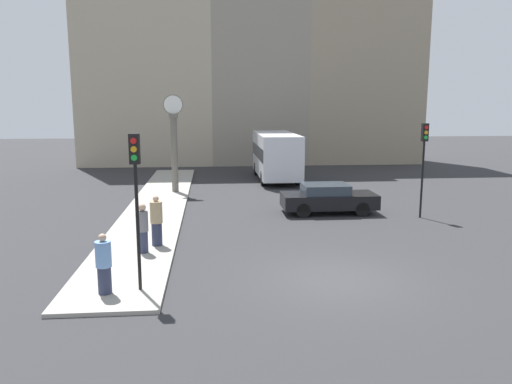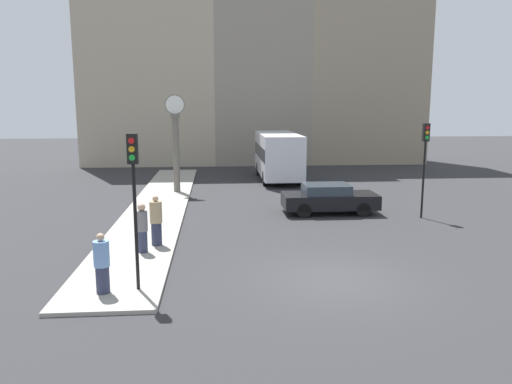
% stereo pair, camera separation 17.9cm
% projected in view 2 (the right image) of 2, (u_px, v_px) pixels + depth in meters
% --- Properties ---
extents(ground_plane, '(120.00, 120.00, 0.00)m').
position_uv_depth(ground_plane, '(334.00, 279.00, 14.10)').
color(ground_plane, '#2D2D30').
extents(sidewalk_corner, '(2.70, 25.42, 0.11)m').
position_uv_depth(sidewalk_corner, '(159.00, 205.00, 24.12)').
color(sidewalk_corner, '#A39E93').
rests_on(sidewalk_corner, ground_plane).
extents(building_row, '(27.68, 5.00, 19.43)m').
position_uv_depth(building_row, '(251.00, 48.00, 40.38)').
color(building_row, '#B7A88E').
rests_on(building_row, ground_plane).
extents(sedan_car, '(4.23, 1.81, 1.33)m').
position_uv_depth(sedan_car, '(329.00, 198.00, 22.48)').
color(sedan_car, black).
rests_on(sedan_car, ground_plane).
extents(bus_distant, '(2.42, 7.25, 3.01)m').
position_uv_depth(bus_distant, '(278.00, 154.00, 32.18)').
color(bus_distant, silver).
rests_on(bus_distant, ground_plane).
extents(traffic_light_near, '(0.26, 0.24, 4.06)m').
position_uv_depth(traffic_light_near, '(134.00, 180.00, 12.57)').
color(traffic_light_near, black).
rests_on(traffic_light_near, sidewalk_corner).
extents(traffic_light_far, '(0.26, 0.24, 4.08)m').
position_uv_depth(traffic_light_far, '(425.00, 151.00, 21.17)').
color(traffic_light_far, black).
rests_on(traffic_light_far, ground_plane).
extents(street_clock, '(1.05, 0.46, 5.26)m').
position_uv_depth(street_clock, '(176.00, 145.00, 27.13)').
color(street_clock, '#666056').
rests_on(street_clock, sidewalk_corner).
extents(pedestrian_blue_stripe, '(0.40, 0.40, 1.57)m').
position_uv_depth(pedestrian_blue_stripe, '(102.00, 264.00, 12.68)').
color(pedestrian_blue_stripe, '#2D334C').
rests_on(pedestrian_blue_stripe, sidewalk_corner).
extents(pedestrian_tan_coat, '(0.42, 0.42, 1.73)m').
position_uv_depth(pedestrian_tan_coat, '(156.00, 221.00, 16.99)').
color(pedestrian_tan_coat, '#2D334C').
rests_on(pedestrian_tan_coat, sidewalk_corner).
extents(pedestrian_grey_jacket, '(0.36, 0.36, 1.63)m').
position_uv_depth(pedestrian_grey_jacket, '(142.00, 228.00, 16.17)').
color(pedestrian_grey_jacket, '#2D334C').
rests_on(pedestrian_grey_jacket, sidewalk_corner).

